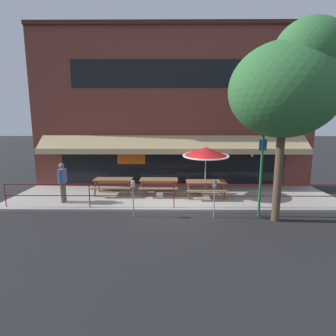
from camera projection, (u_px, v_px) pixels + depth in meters
ground_plane at (174, 212)px, 10.44m from camera, size 120.00×120.00×0.00m
patio_deck at (173, 197)px, 12.40m from camera, size 15.00×4.00×0.10m
restaurant_building at (173, 109)px, 13.88m from camera, size 15.00×1.60×8.50m
patio_railing at (174, 191)px, 10.60m from camera, size 13.84×0.04×0.97m
picnic_table_left at (113, 182)px, 12.54m from camera, size 1.80×1.42×0.76m
picnic_table_centre at (159, 182)px, 12.50m from camera, size 1.80×1.42×0.76m
picnic_table_right at (206, 184)px, 12.06m from camera, size 1.80×1.42×0.76m
patio_umbrella_right at (206, 152)px, 12.05m from camera, size 2.14×2.14×2.38m
pedestrian_walking at (62, 181)px, 11.25m from camera, size 0.25×0.62×1.71m
parking_meter_near at (133, 187)px, 9.71m from camera, size 0.15×0.16×1.42m
parking_meter_far at (215, 188)px, 9.64m from camera, size 0.15×0.16×1.42m
street_sign_pole at (261, 166)px, 9.64m from camera, size 0.28×0.09×3.77m
street_tree_curbside at (289, 84)px, 8.64m from camera, size 3.72×3.35×6.72m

